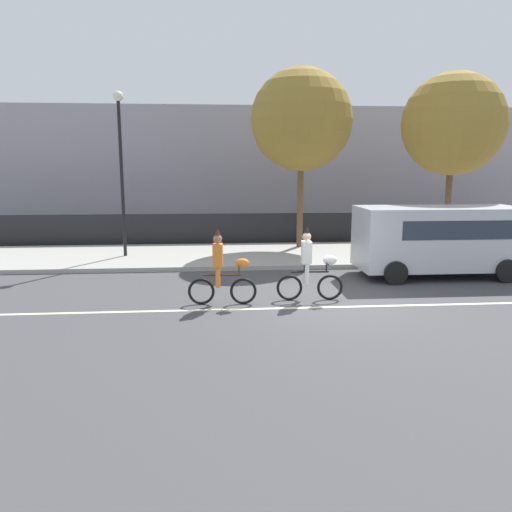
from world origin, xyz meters
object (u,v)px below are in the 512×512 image
parade_cyclist_zebra (311,268)px  parked_van_silver (441,236)px  street_lamp_post (121,150)px  parade_cyclist_orange (223,272)px

parade_cyclist_zebra → parked_van_silver: (4.57, 2.50, 0.44)m
parade_cyclist_zebra → street_lamp_post: 8.99m
parade_cyclist_orange → street_lamp_post: size_ratio=0.33×
parade_cyclist_orange → street_lamp_post: (-3.51, 6.36, 3.15)m
parade_cyclist_zebra → street_lamp_post: size_ratio=0.33×
parade_cyclist_orange → parked_van_silver: size_ratio=0.38×
street_lamp_post → parade_cyclist_zebra: bearing=-46.8°
parked_van_silver → parade_cyclist_zebra: bearing=-151.3°
parade_cyclist_zebra → street_lamp_post: bearing=133.2°
parade_cyclist_zebra → street_lamp_post: street_lamp_post is taller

